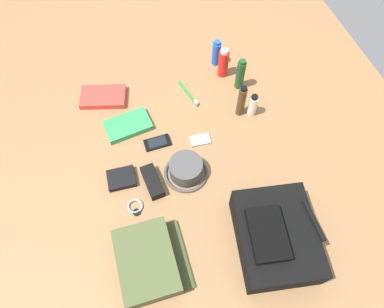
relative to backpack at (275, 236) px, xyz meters
name	(u,v)px	position (x,y,z in m)	size (l,w,h in m)	color
ground_plane	(192,160)	(-0.42, -0.18, -0.08)	(2.64, 2.02, 0.02)	olive
backpack	(275,236)	(0.00, 0.00, 0.00)	(0.38, 0.31, 0.15)	black
toiletry_pouch	(148,261)	(-0.05, -0.45, -0.03)	(0.26, 0.24, 0.08)	#47512D
bucket_hat	(186,169)	(-0.36, -0.22, -0.03)	(0.18, 0.18, 0.08)	#444444
deodorant_spray	(216,53)	(-0.90, 0.09, 0.00)	(0.04, 0.04, 0.14)	blue
sunscreen_spray	(223,63)	(-0.83, 0.10, 0.01)	(0.05, 0.05, 0.15)	red
shampoo_bottle	(240,74)	(-0.73, 0.15, 0.01)	(0.04, 0.04, 0.16)	#19471E
cologne_bottle	(241,101)	(-0.59, 0.10, 0.02)	(0.04, 0.04, 0.17)	#473319
toothpaste_tube	(253,105)	(-0.57, 0.15, -0.01)	(0.04, 0.04, 0.12)	white
paperback_novel	(103,97)	(-0.84, -0.47, -0.05)	(0.17, 0.23, 0.03)	red
travel_guidebook	(128,125)	(-0.65, -0.40, -0.05)	(0.14, 0.21, 0.03)	#2D934C
cell_phone	(157,143)	(-0.53, -0.30, -0.06)	(0.06, 0.11, 0.01)	black
media_player	(200,140)	(-0.49, -0.12, -0.06)	(0.06, 0.09, 0.01)	#B7B7BC
wristwatch	(135,207)	(-0.28, -0.45, -0.06)	(0.07, 0.06, 0.01)	#99999E
toothbrush	(189,95)	(-0.74, -0.09, -0.06)	(0.17, 0.05, 0.02)	#198C33
wallet	(122,178)	(-0.41, -0.48, -0.05)	(0.09, 0.11, 0.02)	black
sunglasses_case	(153,182)	(-0.36, -0.36, -0.05)	(0.14, 0.06, 0.04)	black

